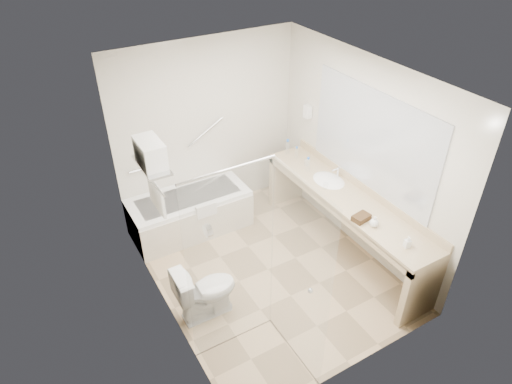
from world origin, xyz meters
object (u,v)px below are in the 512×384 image
toilet (206,291)px  water_bottle_left (288,147)px  bathtub (190,213)px  amenity_basket (361,218)px  vanity_counter (345,210)px

toilet → water_bottle_left: size_ratio=3.12×
bathtub → amenity_basket: size_ratio=7.90×
bathtub → water_bottle_left: (1.48, -0.14, 0.68)m
vanity_counter → water_bottle_left: (-0.05, 1.25, 0.31)m
bathtub → vanity_counter: bearing=-42.4°
bathtub → vanity_counter: vanity_counter is taller
vanity_counter → amenity_basket: size_ratio=13.34×
vanity_counter → water_bottle_left: size_ratio=12.19×
toilet → amenity_basket: (1.81, -0.36, 0.54)m
toilet → amenity_basket: size_ratio=3.42×
amenity_basket → vanity_counter: bearing=69.4°
vanity_counter → toilet: 2.00m
bathtub → toilet: size_ratio=2.31×
vanity_counter → toilet: size_ratio=3.91×
water_bottle_left → vanity_counter: bearing=-87.9°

